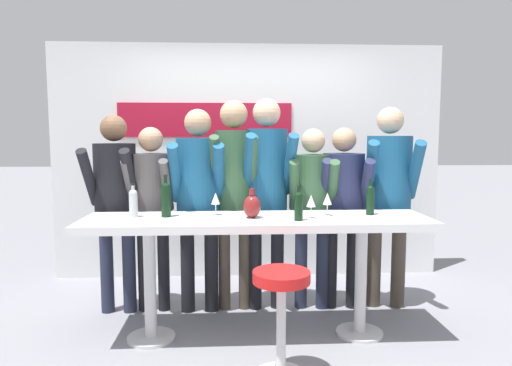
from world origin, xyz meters
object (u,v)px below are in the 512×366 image
(person_far_left, at_px, (115,191))
(person_right, at_px, (313,198))
(bar_stool, at_px, (281,308))
(person_left, at_px, (152,198))
(person_rightmost, at_px, (389,185))
(person_center, at_px, (234,179))
(wine_glass_2, at_px, (311,202))
(wine_bottle_0, at_px, (166,198))
(wine_glass_1, at_px, (216,199))
(decorative_vase, at_px, (252,206))
(person_center_right, at_px, (267,179))
(person_center_left, at_px, (198,188))
(wine_bottle_3, at_px, (133,202))
(wine_glass_0, at_px, (327,199))
(wine_bottle_1, at_px, (299,205))
(person_far_right, at_px, (343,198))
(wine_bottle_2, at_px, (370,198))
(tasting_table, at_px, (257,234))

(person_far_left, relative_size, person_right, 1.07)
(bar_stool, bearing_deg, person_left, 129.30)
(person_left, height_order, person_rightmost, person_rightmost)
(person_center, relative_size, wine_glass_2, 10.40)
(person_far_left, relative_size, wine_bottle_0, 5.36)
(person_right, relative_size, wine_glass_1, 9.03)
(wine_glass_1, height_order, decorative_vase, decorative_vase)
(person_right, distance_m, decorative_vase, 0.81)
(wine_glass_1, bearing_deg, person_center_right, 47.52)
(person_center_left, relative_size, wine_bottle_3, 6.94)
(bar_stool, height_order, wine_bottle_3, wine_bottle_3)
(person_center_right, xyz_separation_m, wine_glass_0, (0.42, -0.54, -0.11))
(wine_glass_1, bearing_deg, person_left, 140.53)
(wine_glass_0, distance_m, decorative_vase, 0.58)
(person_center_left, relative_size, wine_bottle_1, 6.94)
(decorative_vase, bearing_deg, person_far_right, 34.94)
(person_center_right, bearing_deg, person_center, 176.77)
(person_center_right, height_order, wine_glass_0, person_center_right)
(person_center_left, relative_size, wine_glass_1, 9.96)
(decorative_vase, bearing_deg, person_center_right, 75.49)
(person_far_left, xyz_separation_m, wine_bottle_2, (2.06, -0.48, -0.01))
(person_center, height_order, person_rightmost, person_center)
(wine_bottle_3, bearing_deg, person_center_right, 26.29)
(bar_stool, relative_size, person_center_left, 0.40)
(bar_stool, height_order, person_center, person_center)
(bar_stool, distance_m, person_center_left, 1.45)
(person_rightmost, relative_size, wine_bottle_1, 7.04)
(person_center, distance_m, person_far_right, 0.97)
(person_left, bearing_deg, person_center_right, 1.09)
(person_right, height_order, wine_glass_1, person_right)
(wine_bottle_2, bearing_deg, decorative_vase, -174.58)
(person_left, relative_size, wine_bottle_2, 5.70)
(wine_bottle_1, bearing_deg, person_far_left, 154.60)
(tasting_table, relative_size, wine_bottle_3, 10.18)
(wine_bottle_1, distance_m, wine_glass_0, 0.31)
(person_far_right, relative_size, person_rightmost, 0.90)
(person_center_left, height_order, wine_bottle_0, person_center_left)
(person_center_left, height_order, person_center_right, person_center_right)
(wine_bottle_2, relative_size, wine_glass_2, 1.60)
(wine_bottle_0, bearing_deg, person_far_right, 18.73)
(person_center_right, relative_size, wine_bottle_0, 5.81)
(person_center, xyz_separation_m, person_center_right, (0.28, 0.00, -0.00))
(bar_stool, height_order, wine_glass_2, wine_glass_2)
(tasting_table, height_order, wine_glass_1, wine_glass_1)
(person_far_left, distance_m, wine_bottle_1, 1.63)
(wine_bottle_2, bearing_deg, bar_stool, -137.36)
(person_left, relative_size, person_rightmost, 0.90)
(person_center, height_order, person_center_right, person_center_right)
(person_far_left, xyz_separation_m, person_far_right, (1.97, 0.01, -0.07))
(person_center, xyz_separation_m, wine_glass_0, (0.71, -0.53, -0.11))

